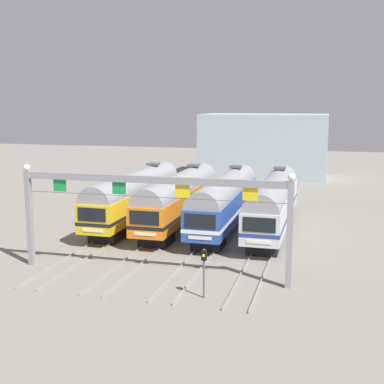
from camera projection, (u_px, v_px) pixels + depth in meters
The scene contains 9 objects.
ground_plane at pixel (202, 227), 45.93m from camera, with size 160.00×160.00×0.00m, color gray.
track_bed at pixel (236, 194), 62.10m from camera, with size 14.14×70.00×0.15m.
commuter_train_yellow at pixel (135, 195), 47.09m from camera, with size 2.88×18.06×5.05m.
commuter_train_orange at pixel (179, 197), 46.02m from camera, with size 2.88×18.06×5.05m.
commuter_train_blue at pixel (225, 199), 44.94m from camera, with size 2.88×18.06×5.05m.
commuter_train_silver at pixel (273, 201), 43.86m from camera, with size 2.88×18.06×5.05m.
catenary_gantry at pixel (150, 197), 32.22m from camera, with size 17.87×0.44×6.97m.
yard_signal_mast at pixel (204, 264), 28.90m from camera, with size 0.28×0.35×2.88m.
maintenance_building at pixel (264, 146), 77.12m from camera, with size 18.45×10.00×9.41m, color #9EB2B7.
Camera 1 is at (10.78, -43.41, 10.95)m, focal length 47.91 mm.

